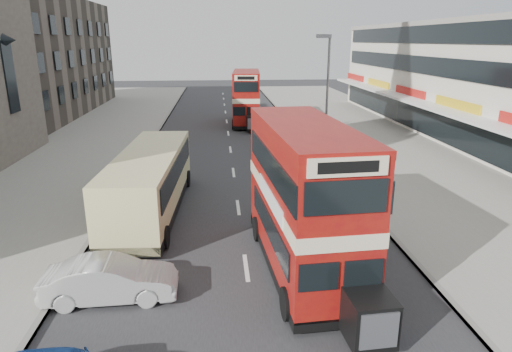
# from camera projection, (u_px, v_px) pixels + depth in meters

# --- Properties ---
(ground) EXTENTS (160.00, 160.00, 0.00)m
(ground) POSITION_uv_depth(u_px,v_px,m) (250.00, 299.00, 14.02)
(ground) COLOR #28282B
(ground) RESTS_ON ground
(road_surface) EXTENTS (12.00, 90.00, 0.01)m
(road_surface) POSITION_uv_depth(u_px,v_px,m) (230.00, 150.00, 33.08)
(road_surface) COLOR #28282B
(road_surface) RESTS_ON ground
(pavement_right) EXTENTS (12.00, 90.00, 0.15)m
(pavement_right) POSITION_uv_depth(u_px,v_px,m) (388.00, 145.00, 34.05)
(pavement_right) COLOR gray
(pavement_right) RESTS_ON ground
(pavement_left) EXTENTS (12.00, 90.00, 0.15)m
(pavement_left) POSITION_uv_depth(u_px,v_px,m) (63.00, 152.00, 32.08)
(pavement_left) COLOR gray
(pavement_left) RESTS_ON ground
(kerb_left) EXTENTS (0.20, 90.00, 0.16)m
(kerb_left) POSITION_uv_depth(u_px,v_px,m) (147.00, 150.00, 32.56)
(kerb_left) COLOR gray
(kerb_left) RESTS_ON ground
(kerb_right) EXTENTS (0.20, 90.00, 0.16)m
(kerb_right) POSITION_uv_depth(u_px,v_px,m) (312.00, 147.00, 33.56)
(kerb_right) COLOR gray
(kerb_right) RESTS_ON ground
(brick_terrace) EXTENTS (14.00, 28.00, 12.00)m
(brick_terrace) POSITION_uv_depth(u_px,v_px,m) (13.00, 58.00, 46.69)
(brick_terrace) COLOR #66594C
(brick_terrace) RESTS_ON ground
(commercial_row) EXTENTS (9.90, 46.20, 9.30)m
(commercial_row) POSITION_uv_depth(u_px,v_px,m) (482.00, 81.00, 35.26)
(commercial_row) COLOR beige
(commercial_row) RESTS_ON ground
(street_lamp) EXTENTS (1.00, 0.20, 8.12)m
(street_lamp) POSITION_uv_depth(u_px,v_px,m) (326.00, 86.00, 30.32)
(street_lamp) COLOR slate
(street_lamp) RESTS_ON ground
(bus_main) EXTENTS (3.08, 9.12, 4.99)m
(bus_main) POSITION_uv_depth(u_px,v_px,m) (304.00, 198.00, 15.15)
(bus_main) COLOR black
(bus_main) RESTS_ON ground
(bus_second) EXTENTS (2.96, 8.89, 4.82)m
(bus_second) POSITION_uv_depth(u_px,v_px,m) (247.00, 97.00, 42.42)
(bus_second) COLOR black
(bus_second) RESTS_ON ground
(coach) EXTENTS (3.08, 10.20, 2.67)m
(coach) POSITION_uv_depth(u_px,v_px,m) (150.00, 180.00, 20.61)
(coach) COLOR black
(coach) RESTS_ON ground
(car_left_front) EXTENTS (4.10, 1.55, 1.34)m
(car_left_front) POSITION_uv_depth(u_px,v_px,m) (110.00, 280.00, 13.82)
(car_left_front) COLOR beige
(car_left_front) RESTS_ON ground
(car_right_a) EXTENTS (5.03, 2.31, 1.43)m
(car_right_a) POSITION_uv_depth(u_px,v_px,m) (305.00, 156.00, 28.36)
(car_right_a) COLOR #A72F10
(car_right_a) RESTS_ON ground
(car_right_b) EXTENTS (4.93, 2.67, 1.31)m
(car_right_b) POSITION_uv_depth(u_px,v_px,m) (287.00, 136.00, 34.45)
(car_right_b) COLOR #CC4014
(car_right_b) RESTS_ON ground
(car_right_c) EXTENTS (3.82, 1.78, 1.27)m
(car_right_c) POSITION_uv_depth(u_px,v_px,m) (270.00, 113.00, 45.51)
(car_right_c) COLOR #60AAC0
(car_right_c) RESTS_ON ground
(pedestrian_near) EXTENTS (0.87, 0.74, 1.98)m
(pedestrian_near) POSITION_uv_depth(u_px,v_px,m) (356.00, 147.00, 28.86)
(pedestrian_near) COLOR gray
(pedestrian_near) RESTS_ON pavement_right
(cyclist) EXTENTS (0.92, 2.01, 2.29)m
(cyclist) POSITION_uv_depth(u_px,v_px,m) (278.00, 134.00, 34.90)
(cyclist) COLOR gray
(cyclist) RESTS_ON ground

